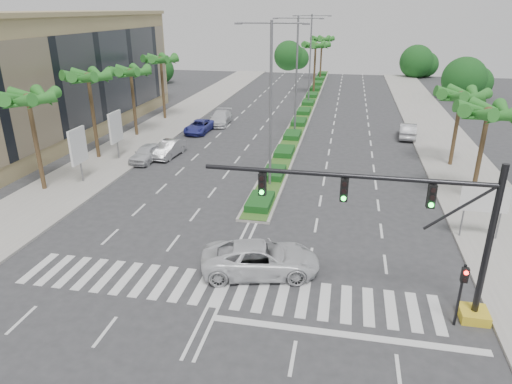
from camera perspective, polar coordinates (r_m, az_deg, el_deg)
ground at (r=22.79m, az=-4.36°, el=-12.04°), size 160.00×160.00×0.00m
footpath_right at (r=41.36m, az=24.49°, el=2.16°), size 6.00×120.00×0.15m
footpath_left at (r=45.12m, az=-16.37°, el=4.83°), size 6.00×120.00×0.15m
median at (r=64.60m, az=6.45°, el=10.62°), size 2.20×75.00×0.20m
median_grass at (r=64.57m, az=6.46°, el=10.72°), size 1.80×75.00×0.04m
building at (r=54.54m, az=-24.56°, el=13.03°), size 12.00×36.00×12.00m
signal_gantry at (r=20.73m, az=21.03°, el=-6.18°), size 12.60×1.20×7.20m
pedestrian_signal at (r=21.13m, az=24.37°, el=-10.61°), size 0.28×0.36×3.00m
direction_sign at (r=29.22m, az=26.66°, el=-1.05°), size 2.70×0.11×3.40m
billboard_near at (r=37.38m, az=-21.36°, el=5.34°), size 0.18×2.10×4.35m
billboard_far at (r=42.36m, az=-17.15°, el=7.71°), size 0.18×2.10×4.35m
palm_left_near at (r=36.12m, az=-26.58°, el=10.11°), size 4.57×4.68×7.55m
palm_left_mid at (r=42.59m, az=-20.22°, el=13.09°), size 4.57×4.68×7.95m
palm_left_far at (r=49.63m, az=-15.38°, el=14.06°), size 4.57×4.68×7.35m
palm_left_end at (r=56.82m, az=-11.81°, el=15.68°), size 4.57×4.68×7.75m
palm_right_near at (r=34.03m, az=26.99°, el=8.59°), size 4.57×4.68×7.05m
palm_right_far at (r=41.71m, az=24.26°, el=10.72°), size 4.57×4.68×6.75m
palm_median_a at (r=73.53m, az=7.46°, el=17.52°), size 4.57×4.68×8.05m
palm_median_b at (r=88.46m, az=8.24°, el=18.22°), size 4.57×4.68×8.05m
streetlight_near at (r=33.10m, az=1.86°, el=11.70°), size 5.10×0.25×12.00m
streetlight_mid at (r=48.78m, az=5.11°, el=14.97°), size 5.10×0.25×12.00m
streetlight_far at (r=64.62m, az=6.80°, el=16.63°), size 5.10×0.25×12.00m
car_parked_a at (r=41.81m, az=-13.48°, el=4.74°), size 2.08×4.48×1.49m
car_parked_b at (r=42.73m, az=-10.86°, el=5.32°), size 1.98×4.59×1.47m
car_parked_c at (r=50.78m, az=-7.13°, el=8.12°), size 2.45×4.95×1.35m
car_parked_d at (r=54.19m, az=-4.48°, el=9.21°), size 2.48×5.41×1.53m
car_crossing at (r=23.57m, az=0.58°, el=-8.31°), size 6.49×4.03×1.68m
car_right at (r=50.81m, az=18.43°, el=7.30°), size 2.05×4.88×1.57m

